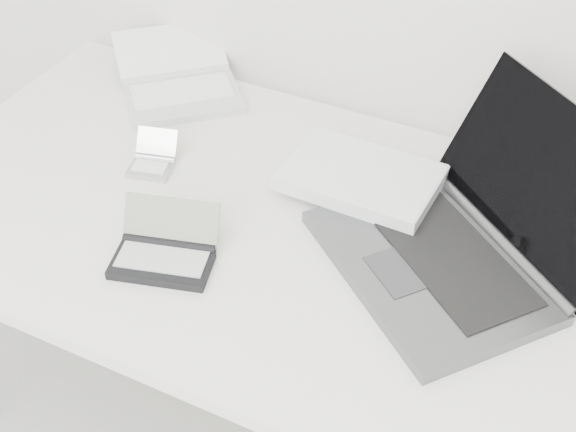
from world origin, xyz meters
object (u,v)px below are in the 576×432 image
at_px(desk, 312,252).
at_px(laptop_large, 430,220).
at_px(palmtop_charcoal, 165,253).
at_px(netbook_open_white, 179,84).

bearing_deg(desk, laptop_large, 22.63).
relative_size(desk, palmtop_charcoal, 7.94).
height_order(laptop_large, netbook_open_white, laptop_large).
bearing_deg(palmtop_charcoal, desk, 26.42).
bearing_deg(netbook_open_white, palmtop_charcoal, -102.93).
bearing_deg(palmtop_charcoal, laptop_large, 18.09).
bearing_deg(palmtop_charcoal, netbook_open_white, 104.15).
xyz_separation_m(desk, laptop_large, (0.19, 0.08, 0.09)).
height_order(laptop_large, palmtop_charcoal, laptop_large).
relative_size(desk, laptop_large, 2.43).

